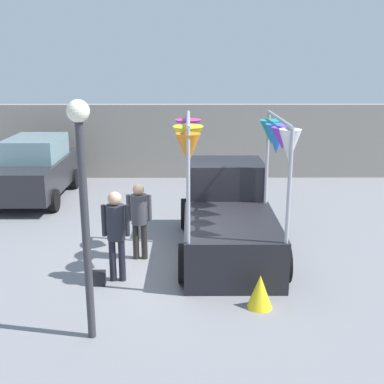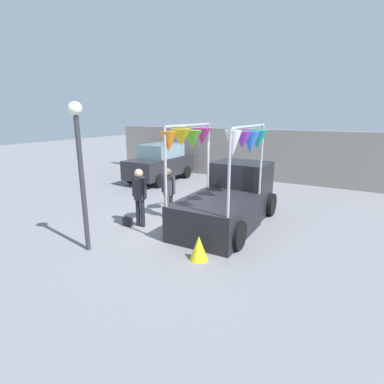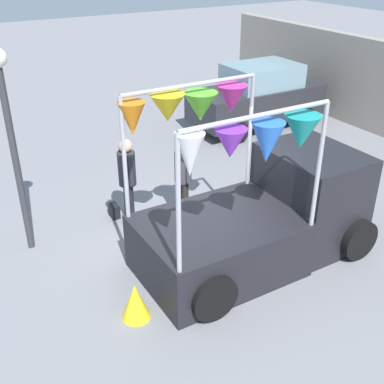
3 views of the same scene
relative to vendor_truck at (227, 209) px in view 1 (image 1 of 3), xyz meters
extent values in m
plane|color=slate|center=(-1.05, -0.88, -0.92)|extent=(60.00, 60.00, 0.00)
cube|color=black|center=(0.01, -0.99, -0.42)|extent=(1.90, 2.60, 1.00)
cube|color=black|center=(0.01, 1.01, -0.02)|extent=(1.80, 1.40, 1.80)
cube|color=#8CB2C6|center=(0.01, 1.01, 0.43)|extent=(1.76, 1.37, 0.60)
cylinder|color=black|center=(-0.94, 1.36, -0.54)|extent=(0.22, 0.76, 0.76)
cylinder|color=black|center=(0.96, 1.36, -0.54)|extent=(0.22, 0.76, 0.76)
cylinder|color=black|center=(-0.94, -1.69, -0.54)|extent=(0.22, 0.76, 0.76)
cylinder|color=black|center=(0.96, -1.69, -0.54)|extent=(0.22, 0.76, 0.76)
cylinder|color=#A5A5AD|center=(-0.86, 0.23, 1.10)|extent=(0.07, 0.07, 2.05)
cylinder|color=#A5A5AD|center=(0.88, 0.23, 1.10)|extent=(0.07, 0.07, 2.05)
cylinder|color=#A5A5AD|center=(-0.86, -2.21, 1.10)|extent=(0.07, 0.07, 2.05)
cylinder|color=#A5A5AD|center=(0.88, -2.21, 1.10)|extent=(0.07, 0.07, 2.05)
cylinder|color=#A5A5AD|center=(-0.86, -0.99, 2.13)|extent=(0.07, 2.44, 0.07)
cylinder|color=#A5A5AD|center=(0.88, -0.99, 2.13)|extent=(0.07, 2.44, 0.07)
cone|color=orange|center=(-0.86, -2.04, 1.75)|extent=(0.47, 0.47, 0.53)
cone|color=white|center=(0.88, -2.04, 1.79)|extent=(0.52, 0.52, 0.58)
cone|color=yellow|center=(-0.86, -1.43, 1.82)|extent=(0.75, 0.75, 0.45)
cone|color=purple|center=(0.88, -1.43, 1.83)|extent=(0.54, 0.54, 0.41)
cone|color=#66CC33|center=(-0.86, -0.82, 1.74)|extent=(0.79, 0.79, 0.48)
cone|color=blue|center=(0.88, -0.82, 1.71)|extent=(0.52, 0.52, 0.59)
cone|color=#D83399|center=(-0.86, -0.21, 1.78)|extent=(0.73, 0.73, 0.48)
cone|color=teal|center=(0.88, -0.21, 1.75)|extent=(0.67, 0.67, 0.50)
cube|color=#26262B|center=(-5.48, 3.98, -0.15)|extent=(1.70, 4.00, 0.90)
cube|color=#72939E|center=(-5.48, 4.13, 0.63)|extent=(1.50, 2.10, 0.66)
cylinder|color=black|center=(-6.33, 5.23, -0.60)|extent=(0.18, 0.64, 0.64)
cylinder|color=black|center=(-4.63, 5.23, -0.60)|extent=(0.18, 0.64, 0.64)
cylinder|color=black|center=(-4.63, 2.73, -0.60)|extent=(0.18, 0.64, 0.64)
cylinder|color=black|center=(-2.32, -1.63, -0.49)|extent=(0.13, 0.13, 0.85)
cylinder|color=black|center=(-2.14, -1.63, -0.49)|extent=(0.13, 0.13, 0.85)
cylinder|color=#26262D|center=(-2.23, -1.63, 0.27)|extent=(0.34, 0.34, 0.68)
sphere|color=tan|center=(-2.23, -1.63, 0.74)|extent=(0.26, 0.26, 0.26)
cylinder|color=#26262D|center=(-2.45, -1.63, 0.31)|extent=(0.09, 0.09, 0.61)
cylinder|color=#26262D|center=(-2.01, -1.63, 0.31)|extent=(0.09, 0.09, 0.61)
cylinder|color=#2D2823|center=(-1.99, -0.58, -0.52)|extent=(0.13, 0.13, 0.80)
cylinder|color=#2D2823|center=(-1.81, -0.58, -0.52)|extent=(0.13, 0.13, 0.80)
cylinder|color=#3F3F47|center=(-1.90, -0.58, 0.19)|extent=(0.34, 0.34, 0.63)
sphere|color=tan|center=(-1.90, -0.58, 0.62)|extent=(0.24, 0.24, 0.24)
cylinder|color=#3F3F47|center=(-2.12, -0.58, 0.22)|extent=(0.09, 0.09, 0.57)
cylinder|color=#3F3F47|center=(-1.68, -0.58, 0.22)|extent=(0.09, 0.09, 0.57)
cube|color=black|center=(-2.58, -1.83, -0.78)|extent=(0.28, 0.16, 0.28)
cylinder|color=#333338|center=(-2.35, -3.59, 0.74)|extent=(0.12, 0.12, 3.32)
sphere|color=#F2EDCC|center=(-2.35, -3.59, 2.56)|extent=(0.32, 0.32, 0.32)
cube|color=gray|center=(-1.05, 6.80, 0.38)|extent=(18.00, 0.36, 2.60)
cone|color=yellow|center=(0.37, -2.69, -0.62)|extent=(0.55, 0.55, 0.60)
camera|label=1|loc=(-0.84, -10.18, 3.26)|focal=45.00mm
camera|label=2|loc=(3.42, -8.40, 2.44)|focal=28.00mm
camera|label=3|loc=(5.61, -4.80, 4.16)|focal=45.00mm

